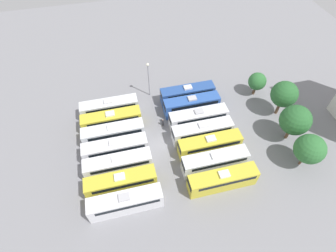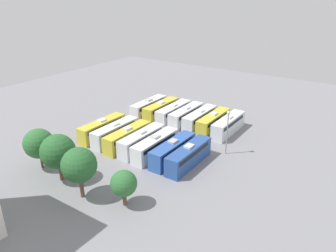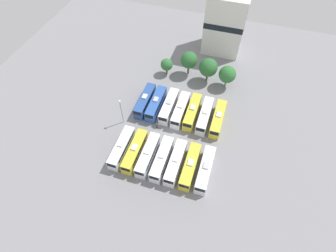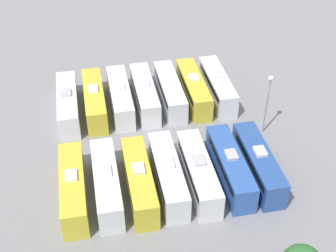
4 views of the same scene
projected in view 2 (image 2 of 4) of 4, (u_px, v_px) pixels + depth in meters
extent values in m
plane|color=gray|center=(166.00, 135.00, 65.61)|extent=(118.61, 118.61, 0.00)
cube|color=silver|center=(228.00, 125.00, 65.92)|extent=(2.49, 10.90, 3.30)
cube|color=black|center=(228.00, 122.00, 65.34)|extent=(2.53, 9.26, 0.73)
cube|color=black|center=(239.00, 113.00, 69.70)|extent=(2.19, 0.08, 1.15)
cube|color=silver|center=(229.00, 117.00, 65.21)|extent=(1.20, 1.60, 0.35)
cube|color=gold|center=(213.00, 122.00, 67.61)|extent=(2.49, 10.90, 3.30)
cube|color=black|center=(213.00, 118.00, 67.03)|extent=(2.53, 9.26, 0.73)
cube|color=black|center=(225.00, 110.00, 71.39)|extent=(2.19, 0.08, 1.15)
cube|color=silver|center=(214.00, 114.00, 66.90)|extent=(1.20, 1.60, 0.35)
cube|color=silver|center=(200.00, 119.00, 69.27)|extent=(2.49, 10.90, 3.30)
cube|color=black|center=(199.00, 115.00, 68.70)|extent=(2.53, 9.26, 0.73)
cube|color=black|center=(212.00, 108.00, 73.06)|extent=(2.19, 0.08, 1.15)
cube|color=white|center=(200.00, 111.00, 68.56)|extent=(1.20, 1.60, 0.35)
cube|color=silver|center=(186.00, 115.00, 71.05)|extent=(2.49, 10.90, 3.30)
cube|color=black|center=(186.00, 112.00, 70.48)|extent=(2.53, 9.26, 0.73)
cube|color=black|center=(199.00, 105.00, 74.84)|extent=(2.19, 0.08, 1.15)
cube|color=silver|center=(186.00, 108.00, 70.35)|extent=(1.20, 1.60, 0.35)
cube|color=white|center=(174.00, 113.00, 72.66)|extent=(2.49, 10.90, 3.30)
cube|color=black|center=(173.00, 109.00, 72.09)|extent=(2.53, 9.26, 0.73)
cube|color=black|center=(186.00, 102.00, 76.45)|extent=(2.19, 0.08, 1.15)
cube|color=white|center=(174.00, 105.00, 71.95)|extent=(1.20, 1.60, 0.35)
cube|color=gold|center=(161.00, 110.00, 74.37)|extent=(2.49, 10.90, 3.30)
cube|color=black|center=(160.00, 106.00, 73.79)|extent=(2.53, 9.26, 0.73)
cube|color=black|center=(174.00, 100.00, 78.15)|extent=(2.19, 0.08, 1.15)
cube|color=white|center=(161.00, 102.00, 73.66)|extent=(1.20, 1.60, 0.35)
cube|color=silver|center=(149.00, 107.00, 75.95)|extent=(2.49, 10.90, 3.30)
cube|color=black|center=(148.00, 104.00, 75.38)|extent=(2.53, 9.26, 0.73)
cube|color=black|center=(162.00, 98.00, 79.74)|extent=(2.19, 0.08, 1.15)
cube|color=#B2B2B7|center=(149.00, 100.00, 75.24)|extent=(1.20, 1.60, 0.35)
cube|color=#284C93|center=(189.00, 156.00, 53.87)|extent=(2.49, 10.90, 3.30)
cube|color=black|center=(188.00, 152.00, 53.30)|extent=(2.53, 9.26, 0.73)
cube|color=black|center=(205.00, 139.00, 57.66)|extent=(2.19, 0.08, 1.15)
cube|color=silver|center=(189.00, 146.00, 53.16)|extent=(1.20, 1.60, 0.35)
cube|color=#2D56A8|center=(173.00, 151.00, 55.58)|extent=(2.49, 10.90, 3.30)
cube|color=black|center=(172.00, 147.00, 55.01)|extent=(2.53, 9.26, 0.73)
cube|color=black|center=(189.00, 135.00, 59.37)|extent=(2.19, 0.08, 1.15)
cube|color=#B2B2B7|center=(173.00, 141.00, 54.87)|extent=(1.20, 1.60, 0.35)
cube|color=silver|center=(155.00, 146.00, 57.26)|extent=(2.49, 10.90, 3.30)
cube|color=black|center=(154.00, 142.00, 56.69)|extent=(2.53, 9.26, 0.73)
cube|color=black|center=(173.00, 131.00, 61.05)|extent=(2.19, 0.08, 1.15)
cube|color=#B2B2B7|center=(155.00, 137.00, 56.55)|extent=(1.20, 1.60, 0.35)
cube|color=silver|center=(142.00, 141.00, 59.19)|extent=(2.49, 10.90, 3.30)
cube|color=black|center=(141.00, 137.00, 58.62)|extent=(2.53, 9.26, 0.73)
cube|color=black|center=(159.00, 127.00, 62.98)|extent=(2.19, 0.08, 1.15)
cube|color=silver|center=(142.00, 132.00, 58.48)|extent=(1.20, 1.60, 0.35)
cube|color=gold|center=(128.00, 137.00, 60.58)|extent=(2.49, 10.90, 3.30)
cube|color=black|center=(126.00, 133.00, 60.01)|extent=(2.53, 9.26, 0.73)
cube|color=black|center=(146.00, 124.00, 64.37)|extent=(2.19, 0.08, 1.15)
cube|color=silver|center=(127.00, 128.00, 59.87)|extent=(1.20, 1.60, 0.35)
cube|color=silver|center=(115.00, 133.00, 62.57)|extent=(2.49, 10.90, 3.30)
cube|color=black|center=(114.00, 129.00, 62.00)|extent=(2.53, 9.26, 0.73)
cube|color=black|center=(133.00, 120.00, 66.35)|extent=(2.19, 0.08, 1.15)
cube|color=white|center=(115.00, 124.00, 61.86)|extent=(1.20, 1.60, 0.35)
cube|color=gold|center=(102.00, 129.00, 64.36)|extent=(2.49, 10.90, 3.30)
cube|color=black|center=(101.00, 125.00, 63.78)|extent=(2.53, 9.26, 0.73)
cube|color=black|center=(121.00, 116.00, 68.14)|extent=(2.19, 0.08, 1.15)
cube|color=white|center=(102.00, 120.00, 63.65)|extent=(1.20, 1.60, 0.35)
cylinder|color=#333338|center=(181.00, 140.00, 61.95)|extent=(0.36, 0.36, 1.42)
sphere|color=tan|center=(181.00, 136.00, 61.63)|extent=(0.24, 0.24, 0.24)
cylinder|color=gray|center=(227.00, 134.00, 56.77)|extent=(0.20, 0.20, 7.62)
sphere|color=#EAE5C6|center=(229.00, 112.00, 55.22)|extent=(0.60, 0.60, 0.60)
cylinder|color=brown|center=(125.00, 198.00, 44.06)|extent=(0.55, 0.55, 2.14)
sphere|color=#2D6B33|center=(124.00, 183.00, 43.16)|extent=(3.60, 3.60, 3.60)
cylinder|color=brown|center=(82.00, 186.00, 45.58)|extent=(0.56, 0.56, 3.38)
sphere|color=#28602D|center=(79.00, 165.00, 44.26)|extent=(4.90, 4.90, 4.90)
cylinder|color=brown|center=(61.00, 171.00, 49.72)|extent=(0.56, 0.56, 3.02)
sphere|color=#28602D|center=(58.00, 151.00, 48.42)|extent=(5.27, 5.27, 5.27)
cylinder|color=brown|center=(42.00, 160.00, 53.22)|extent=(0.39, 0.39, 2.68)
sphere|color=#2D6B33|center=(39.00, 143.00, 52.04)|extent=(4.85, 4.85, 4.85)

